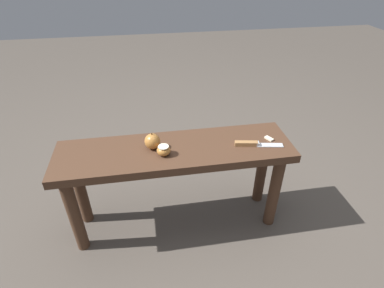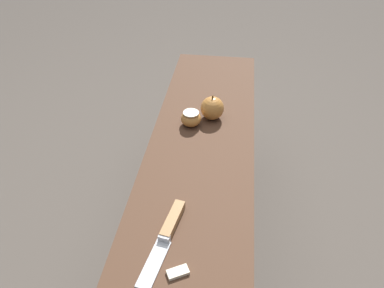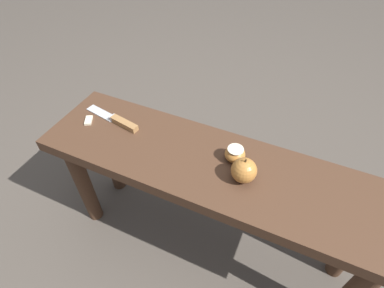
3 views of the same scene
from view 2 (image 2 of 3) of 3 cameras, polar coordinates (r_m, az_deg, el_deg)
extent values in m
plane|color=#4C443D|center=(1.44, 1.27, -14.35)|extent=(8.00, 8.00, 0.00)
cube|color=#472D1E|center=(1.11, 1.60, 0.32)|extent=(1.09, 0.30, 0.04)
cylinder|color=#472D1E|center=(1.64, 6.43, 3.81)|extent=(0.06, 0.06, 0.44)
cylinder|color=#472D1E|center=(1.65, 0.16, 4.29)|extent=(0.06, 0.06, 0.44)
cube|color=#B7BABF|center=(0.80, -5.83, -17.68)|extent=(0.12, 0.05, 0.00)
cube|color=#B7BABF|center=(0.82, -4.25, -14.19)|extent=(0.02, 0.03, 0.02)
cube|color=#9E7042|center=(0.85, -2.95, -11.49)|extent=(0.11, 0.04, 0.02)
sphere|color=#B27233|center=(1.15, 3.11, 5.48)|extent=(0.07, 0.07, 0.07)
cylinder|color=#4C3319|center=(1.13, 3.17, 7.13)|extent=(0.01, 0.01, 0.01)
ellipsoid|color=#B27233|center=(1.13, -0.16, 3.90)|extent=(0.06, 0.06, 0.05)
cylinder|color=beige|center=(1.12, -0.16, 4.79)|extent=(0.05, 0.05, 0.00)
cube|color=beige|center=(0.78, -1.82, -18.98)|extent=(0.04, 0.05, 0.01)
camera|label=1|loc=(1.55, -53.07, 30.87)|focal=28.00mm
camera|label=3|loc=(1.16, 38.30, 32.32)|focal=28.00mm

